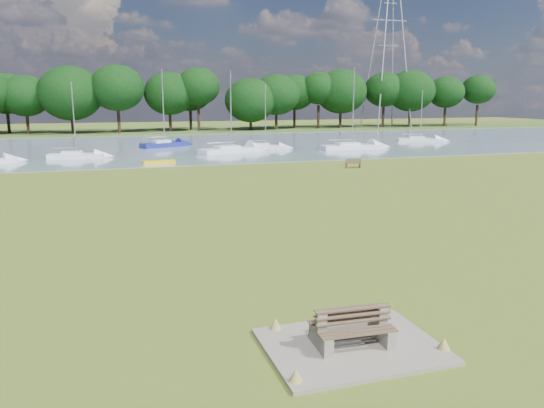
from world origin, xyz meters
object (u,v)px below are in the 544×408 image
object	(u,v)px
sailboat_7	(231,148)
sailboat_8	(420,139)
riverbank_bench	(353,163)
sailboat_5	(76,154)
pylon	(390,18)
sailboat_4	(352,145)
sailboat_3	(265,145)
bench_pair	(352,328)
sailboat_6	(164,143)
kayak	(159,162)

from	to	relation	value
sailboat_7	sailboat_8	world-z (taller)	sailboat_7
riverbank_bench	sailboat_5	bearing A→B (deg)	159.53
pylon	sailboat_4	xyz separation A→B (m)	(-26.41, -38.65, -20.34)
sailboat_3	sailboat_4	world-z (taller)	sailboat_4
pylon	sailboat_7	xyz separation A→B (m)	(-40.77, -38.15, -20.34)
sailboat_5	bench_pair	bearing A→B (deg)	-71.85
sailboat_4	sailboat_7	xyz separation A→B (m)	(-14.36, 0.50, 0.01)
bench_pair	sailboat_8	xyz separation A→B (m)	(36.04, 52.51, -0.06)
sailboat_3	sailboat_4	bearing A→B (deg)	-2.42
sailboat_4	pylon	bearing A→B (deg)	55.14
riverbank_bench	sailboat_5	size ratio (longest dim) A/B	0.19
sailboat_7	sailboat_8	bearing A→B (deg)	-6.23
sailboat_3	sailboat_6	xyz separation A→B (m)	(-10.94, 6.28, 0.10)
bench_pair	sailboat_6	size ratio (longest dim) A/B	0.21
riverbank_bench	sailboat_4	xyz separation A→B (m)	(7.12, 14.88, 0.10)
bench_pair	sailboat_3	world-z (taller)	sailboat_3
bench_pair	sailboat_8	bearing A→B (deg)	58.45
kayak	sailboat_3	distance (m)	16.73
sailboat_3	sailboat_8	world-z (taller)	sailboat_3
sailboat_6	sailboat_3	bearing A→B (deg)	-54.10
bench_pair	sailboat_5	size ratio (longest dim) A/B	0.27
sailboat_5	sailboat_7	xyz separation A→B (m)	(15.98, 0.55, 0.04)
sailboat_3	sailboat_6	size ratio (longest dim) A/B	0.80
sailboat_4	sailboat_7	bearing A→B (deg)	177.51
riverbank_bench	pylon	world-z (taller)	pylon
kayak	sailboat_4	world-z (taller)	sailboat_4
sailboat_3	sailboat_7	size ratio (longest dim) A/B	0.84
bench_pair	kayak	bearing A→B (deg)	93.96
bench_pair	sailboat_4	bearing A→B (deg)	66.81
kayak	pylon	xyz separation A→B (m)	(49.33, 45.67, 20.66)
bench_pair	sailboat_7	world-z (taller)	sailboat_7
kayak	sailboat_5	world-z (taller)	sailboat_5
sailboat_3	sailboat_5	bearing A→B (deg)	-155.60
pylon	sailboat_3	world-z (taller)	pylon
sailboat_3	sailboat_8	size ratio (longest dim) A/B	1.08
bench_pair	sailboat_4	size ratio (longest dim) A/B	0.21
riverbank_bench	sailboat_6	xyz separation A→B (m)	(-13.45, 24.30, 0.17)
kayak	riverbank_bench	bearing A→B (deg)	-38.84
riverbank_bench	sailboat_8	xyz separation A→B (m)	(20.93, 22.04, 0.03)
sailboat_8	sailboat_4	bearing A→B (deg)	-128.04
riverbank_bench	sailboat_7	distance (m)	17.00
riverbank_bench	kayak	xyz separation A→B (m)	(-15.80, 7.87, -0.22)
sailboat_3	pylon	bearing A→B (deg)	60.21
pylon	sailboat_8	bearing A→B (deg)	-111.80
sailboat_6	sailboat_5	bearing A→B (deg)	-160.16
bench_pair	riverbank_bench	world-z (taller)	bench_pair
kayak	sailboat_3	world-z (taller)	sailboat_3
sailboat_7	kayak	bearing A→B (deg)	-158.25
sailboat_4	sailboat_6	bearing A→B (deg)	154.89
sailboat_4	sailboat_6	world-z (taller)	sailboat_4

